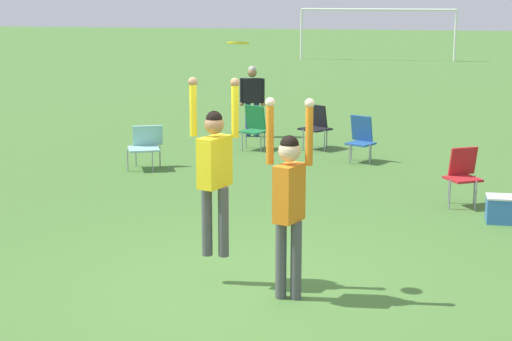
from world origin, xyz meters
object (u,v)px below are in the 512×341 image
Objects in this scene: person_defending at (289,194)px; person_spectator_far at (252,95)px; camping_chair_3 at (254,125)px; camping_chair_4 at (361,136)px; camping_chair_0 at (145,144)px; frisbee at (238,43)px; person_jumping at (215,164)px; cooler_box at (504,209)px; camping_chair_2 at (316,123)px; camping_chair_1 at (463,172)px.

person_spectator_far is (-2.31, 10.00, -0.22)m from person_defending.
camping_chair_4 is (2.26, -0.89, -0.02)m from camping_chair_3.
frisbee is at bearing 94.17° from camping_chair_0.
person_defending is 7.67m from camping_chair_4.
person_jumping is at bearing 122.44° from camping_chair_3.
camping_chair_4 is at bearing 119.78° from cooler_box.
person_defending is at bearing -87.75° from person_spectator_far.
camping_chair_3 is at bearing -145.47° from person_defending.
person_defending is at bearing 97.32° from camping_chair_0.
camping_chair_2 is 1.57m from camping_chair_4.
camping_chair_3 is at bearing -88.30° from person_spectator_far.
frisbee is 9.98m from person_spectator_far.
camping_chair_3 is at bearing -148.45° from camping_chair_0.
person_jumping reaches higher than person_spectator_far.
camping_chair_2 is (-0.74, 8.83, -0.64)m from person_defending.
person_defending is 8.88m from camping_chair_2.
camping_chair_0 is 3.86m from camping_chair_2.
camping_chair_1 is at bearing 121.40° from cooler_box.
camping_chair_0 is at bearing 47.78° from camping_chair_4.
frisbee reaches higher than camping_chair_4.
frisbee is 0.26× the size of camping_chair_2.
camping_chair_2 is (-2.78, 4.33, -0.01)m from camping_chair_1.
camping_chair_4 is at bearing 176.74° from camping_chair_0.
frisbee reaches higher than cooler_box.
cooler_box is (4.90, -6.40, -0.75)m from person_spectator_far.
camping_chair_1 is at bearing 159.08° from camping_chair_2.
frisbee is at bearing -134.26° from cooler_box.
person_defending reaches higher than person_spectator_far.
camping_chair_1 is (2.64, 4.18, -2.19)m from frisbee.
camping_chair_2 is (2.88, 2.57, 0.07)m from camping_chair_0.
person_jumping is 4.00× the size of cooler_box.
camping_chair_4 is at bearing 12.33° from person_jumping.
camping_chair_0 is at bearing -128.56° from person_defending.
camping_chair_3 is 1.02× the size of camping_chair_4.
frisbee is 5.40m from camping_chair_1.
person_defending is 2.44× the size of camping_chair_1.
cooler_box is at bearing 148.12° from camping_chair_4.
cooler_box is (2.58, 3.60, -0.97)m from person_defending.
camping_chair_4 is 3.54m from person_spectator_far.
person_defending is 4.32× the size of cooler_box.
person_spectator_far reaches higher than camping_chair_1.
person_spectator_far reaches higher than cooler_box.
frisbee is 0.26× the size of camping_chair_3.
person_defending reaches higher than camping_chair_0.
camping_chair_0 is at bearing 156.79° from cooler_box.
frisbee is at bearing 111.43° from camping_chair_4.
person_spectator_far is (-1.42, 9.65, -0.44)m from person_jumping.
cooler_box is at bearing 158.86° from camping_chair_2.
person_spectator_far is at bearing -52.74° from camping_chair_3.
camping_chair_4 reaches higher than camping_chair_0.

